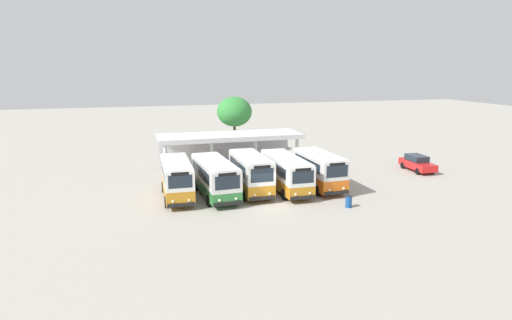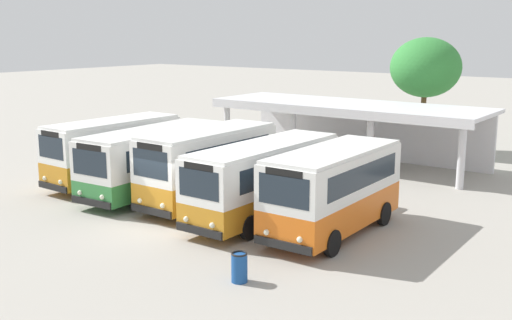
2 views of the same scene
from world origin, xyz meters
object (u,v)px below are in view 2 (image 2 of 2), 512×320
at_px(city_bus_nearest_orange, 114,149).
at_px(waiting_chair_middle_seat, 341,158).
at_px(city_bus_fourth_amber, 265,177).
at_px(waiting_chair_far_end_seat, 371,162).
at_px(city_bus_second_in_row, 155,158).
at_px(city_bus_middle_cream, 208,164).
at_px(litter_bin_apron, 239,267).
at_px(city_bus_fifth_blue, 333,188).
at_px(waiting_chair_end_by_column, 322,155).
at_px(waiting_chair_fifth_seat, 362,160).
at_px(waiting_chair_fourth_seat, 352,159).
at_px(waiting_chair_second_from_end, 332,156).

xyz_separation_m(city_bus_nearest_orange, waiting_chair_middle_seat, (7.03, 9.82, -1.21)).
bearing_deg(city_bus_fourth_amber, waiting_chair_far_end_seat, 92.05).
height_order(city_bus_nearest_orange, city_bus_second_in_row, city_bus_nearest_orange).
relative_size(city_bus_middle_cream, litter_bin_apron, 7.60).
xyz_separation_m(city_bus_middle_cream, waiting_chair_far_end_seat, (2.71, 9.99, -1.27)).
bearing_deg(city_bus_nearest_orange, litter_bin_apron, -25.76).
bearing_deg(litter_bin_apron, city_bus_middle_cream, 136.78).
bearing_deg(waiting_chair_far_end_seat, city_bus_second_in_row, -119.86).
bearing_deg(city_bus_fifth_blue, city_bus_second_in_row, 178.93).
xyz_separation_m(waiting_chair_end_by_column, waiting_chair_fifth_seat, (2.44, 0.04, 0.00)).
bearing_deg(waiting_chair_fourth_seat, waiting_chair_end_by_column, -179.00).
xyz_separation_m(city_bus_fifth_blue, waiting_chair_fourth_seat, (-4.66, 10.36, -1.22)).
bearing_deg(waiting_chair_far_end_seat, waiting_chair_end_by_column, 178.73).
relative_size(city_bus_nearest_orange, city_bus_fourth_amber, 0.90).
bearing_deg(waiting_chair_far_end_seat, waiting_chair_fourth_seat, 175.34).
xyz_separation_m(city_bus_middle_cream, waiting_chair_fourth_seat, (1.49, 10.09, -1.27)).
height_order(city_bus_fourth_amber, waiting_chair_far_end_seat, city_bus_fourth_amber).
xyz_separation_m(city_bus_nearest_orange, waiting_chair_end_by_column, (5.81, 9.90, -1.21)).
height_order(waiting_chair_fifth_seat, litter_bin_apron, litter_bin_apron).
bearing_deg(waiting_chair_middle_seat, waiting_chair_fourth_seat, 10.45).
xyz_separation_m(city_bus_fifth_blue, waiting_chair_second_from_end, (-5.89, 10.33, -1.22)).
bearing_deg(waiting_chair_fourth_seat, city_bus_fifth_blue, -65.76).
distance_m(city_bus_middle_cream, waiting_chair_fourth_seat, 10.28).
relative_size(waiting_chair_far_end_seat, litter_bin_apron, 0.96).
relative_size(waiting_chair_second_from_end, waiting_chair_fifth_seat, 1.00).
xyz_separation_m(waiting_chair_far_end_seat, litter_bin_apron, (3.44, -15.77, -0.07)).
relative_size(city_bus_second_in_row, litter_bin_apron, 8.78).
bearing_deg(city_bus_nearest_orange, waiting_chair_middle_seat, 54.39).
distance_m(city_bus_nearest_orange, waiting_chair_second_from_end, 11.87).
xyz_separation_m(city_bus_nearest_orange, city_bus_second_in_row, (3.08, -0.25, -0.06)).
distance_m(city_bus_fourth_amber, city_bus_fifth_blue, 3.08).
xyz_separation_m(city_bus_fourth_amber, waiting_chair_fourth_seat, (-1.59, 10.30, -1.15)).
distance_m(city_bus_fifth_blue, waiting_chair_end_by_column, 12.26).
distance_m(waiting_chair_fifth_seat, litter_bin_apron, 16.38).
relative_size(city_bus_nearest_orange, city_bus_middle_cream, 1.03).
relative_size(city_bus_middle_cream, city_bus_fourth_amber, 0.87).
bearing_deg(waiting_chair_end_by_column, litter_bin_apron, -67.70).
height_order(city_bus_second_in_row, waiting_chair_end_by_column, city_bus_second_in_row).
distance_m(waiting_chair_second_from_end, litter_bin_apron, 16.90).
bearing_deg(litter_bin_apron, city_bus_nearest_orange, 154.24).
height_order(city_bus_fifth_blue, waiting_chair_far_end_seat, city_bus_fifth_blue).
xyz_separation_m(city_bus_fourth_amber, waiting_chair_far_end_seat, (-0.36, 10.20, -1.15)).
relative_size(waiting_chair_fifth_seat, waiting_chair_far_end_seat, 1.00).
distance_m(city_bus_fourth_amber, waiting_chair_fifth_seat, 10.42).
distance_m(city_bus_fifth_blue, waiting_chair_far_end_seat, 10.89).
xyz_separation_m(city_bus_fourth_amber, city_bus_fifth_blue, (3.08, -0.05, 0.06)).
distance_m(waiting_chair_middle_seat, waiting_chair_fourth_seat, 0.62).
bearing_deg(litter_bin_apron, waiting_chair_middle_seat, 108.51).
bearing_deg(waiting_chair_end_by_column, waiting_chair_far_end_seat, -1.27).
bearing_deg(waiting_chair_far_end_seat, city_bus_middle_cream, -105.19).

